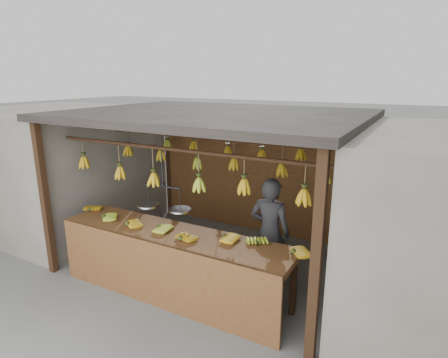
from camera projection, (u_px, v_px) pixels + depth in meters
The scene contains 8 objects.
ground at pixel (215, 260), 6.11m from camera, with size 80.00×80.00×0.00m, color #5B5B57.
stall at pixel (225, 137), 5.86m from camera, with size 4.30×3.30×2.40m.
neighbor_left at pixel (59, 167), 7.47m from camera, with size 3.00×3.00×2.30m, color slate.
counter at pixel (169, 250), 4.88m from camera, with size 3.46×0.76×0.96m.
hanging_bananas at pixel (215, 163), 5.68m from camera, with size 3.63×2.22×0.39m.
balance_scale at pixel (164, 205), 5.04m from camera, with size 0.78×0.35×0.83m.
vendor at pixel (270, 233), 5.21m from camera, with size 0.58×0.38×1.58m, color #262628.
bag_bundles at pixel (359, 196), 6.08m from camera, with size 0.08×0.26×1.23m.
Camera 1 is at (2.79, -4.79, 2.89)m, focal length 30.00 mm.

